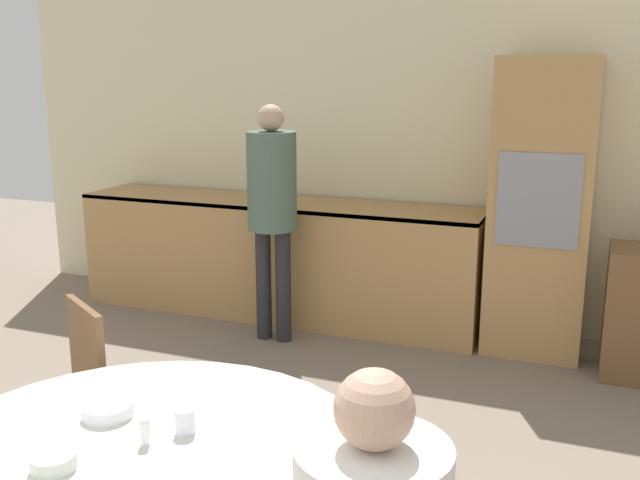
# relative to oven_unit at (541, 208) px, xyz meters

# --- Properties ---
(wall_back) EXTENTS (7.03, 0.05, 2.60)m
(wall_back) POSITION_rel_oven_unit_xyz_m (-0.87, 0.34, 0.31)
(wall_back) COLOR beige
(wall_back) RESTS_ON ground_plane
(kitchen_counter) EXTENTS (3.18, 0.60, 0.91)m
(kitchen_counter) POSITION_rel_oven_unit_xyz_m (-1.95, -0.01, -0.52)
(kitchen_counter) COLOR tan
(kitchen_counter) RESTS_ON ground_plane
(oven_unit) EXTENTS (0.64, 0.59, 1.98)m
(oven_unit) POSITION_rel_oven_unit_xyz_m (0.00, 0.00, 0.00)
(oven_unit) COLOR tan
(oven_unit) RESTS_ON ground_plane
(chair_far_left) EXTENTS (0.55, 0.55, 0.92)m
(chair_far_left) POSITION_rel_oven_unit_xyz_m (-1.69, -2.69, -0.48)
(chair_far_left) COLOR brown
(chair_far_left) RESTS_ON ground_plane
(person_standing) EXTENTS (0.34, 0.34, 1.67)m
(person_standing) POSITION_rel_oven_unit_xyz_m (-1.74, -0.52, 0.05)
(person_standing) COLOR #262628
(person_standing) RESTS_ON ground_plane
(cup) EXTENTS (0.07, 0.07, 0.08)m
(cup) POSITION_rel_oven_unit_xyz_m (-0.83, -3.11, -0.21)
(cup) COLOR silver
(cup) RESTS_ON dining_table
(bowl_near) EXTENTS (0.13, 0.13, 0.05)m
(bowl_near) POSITION_rel_oven_unit_xyz_m (-1.07, -3.44, -0.23)
(bowl_near) COLOR silver
(bowl_near) RESTS_ON dining_table
(bowl_far) EXTENTS (0.17, 0.17, 0.04)m
(bowl_far) POSITION_rel_oven_unit_xyz_m (-1.14, -3.11, -0.23)
(bowl_far) COLOR silver
(bowl_far) RESTS_ON dining_table
(salt_shaker) EXTENTS (0.03, 0.03, 0.09)m
(salt_shaker) POSITION_rel_oven_unit_xyz_m (-0.91, -3.22, -0.21)
(salt_shaker) COLOR white
(salt_shaker) RESTS_ON dining_table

